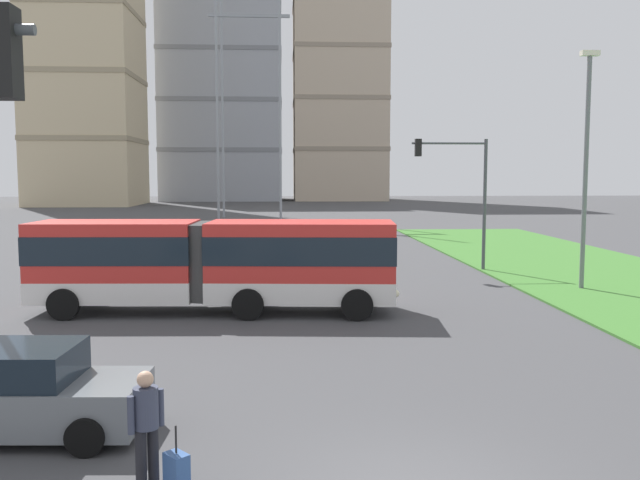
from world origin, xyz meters
The scene contains 10 objects.
articulated_bus centered at (-4.06, 13.06, 1.65)m, with size 11.97×3.46×3.00m.
car_grey_wagon centered at (-6.54, 2.58, 0.75)m, with size 4.49×2.22×1.58m.
pedestrian_crossing centered at (-3.84, 0.41, 1.00)m, with size 0.46×0.41×1.74m.
rolling_suitcase centered at (-3.39, 0.21, 0.31)m, with size 0.42×0.43×0.97m.
traffic_light_far_right centered at (6.51, 22.00, 4.20)m, with size 3.55×0.28×6.16m.
streetlight_median centered at (9.93, 16.60, 5.06)m, with size 0.70×0.28×9.23m.
apartment_tower_west centered at (-30.00, 92.70, 27.20)m, with size 14.81×15.64×54.35m.
apartment_tower_westcentre centered at (-11.79, 110.41, 20.43)m, with size 20.37×15.03×40.81m.
apartment_tower_centre centered at (8.33, 110.32, 25.09)m, with size 15.84×15.46×50.14m.
transmission_pylon centered at (-4.87, 59.82, 16.76)m, with size 9.00×6.24×30.67m.
Camera 1 is at (-1.88, -9.21, 4.55)m, focal length 38.16 mm.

